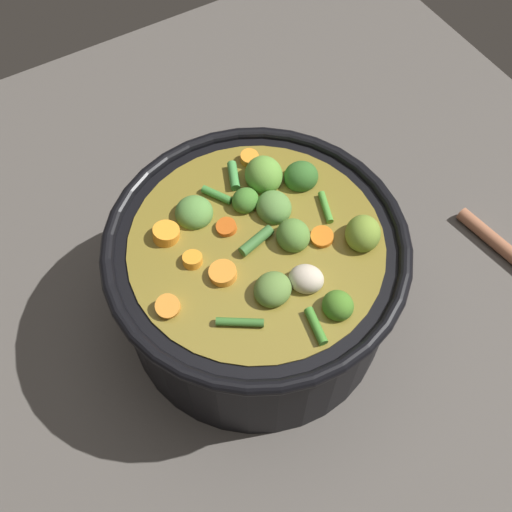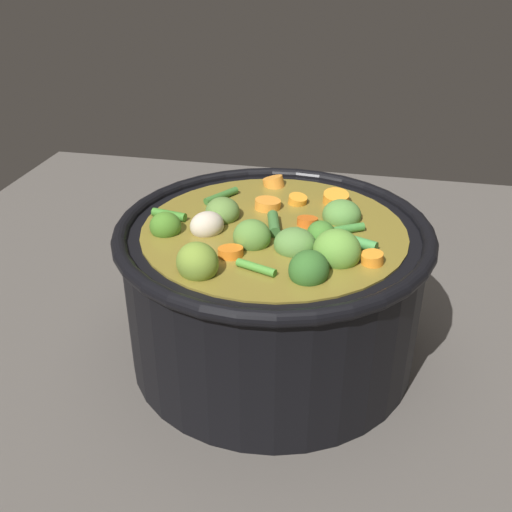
# 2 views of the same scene
# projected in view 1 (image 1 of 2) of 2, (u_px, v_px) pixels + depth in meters

# --- Properties ---
(ground_plane) EXTENTS (1.10, 1.10, 0.00)m
(ground_plane) POSITION_uv_depth(u_px,v_px,m) (256.00, 310.00, 0.74)
(ground_plane) COLOR #514C47
(cooking_pot) EXTENTS (0.32, 0.32, 0.18)m
(cooking_pot) POSITION_uv_depth(u_px,v_px,m) (257.00, 277.00, 0.67)
(cooking_pot) COLOR black
(cooking_pot) RESTS_ON ground_plane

